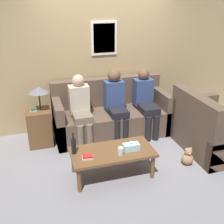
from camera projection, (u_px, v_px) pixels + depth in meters
name	position (u px, v px, depth m)	size (l,w,h in m)	color
ground_plane	(119.00, 145.00, 4.90)	(16.00, 16.00, 0.00)	gray
wall_back	(104.00, 60.00, 5.25)	(9.00, 0.08, 2.60)	tan
couch_main	(111.00, 116.00, 5.23)	(2.09, 0.87, 1.00)	brown
couch_side	(209.00, 131.00, 4.65)	(0.87, 1.26, 1.00)	brown
coffee_table	(112.00, 154.00, 3.99)	(1.18, 0.59, 0.40)	brown
side_table_with_lamp	(39.00, 124.00, 4.81)	(0.42, 0.41, 1.05)	brown
wine_bottle	(74.00, 146.00, 3.86)	(0.07, 0.07, 0.31)	black
drinking_glass	(121.00, 151.00, 3.85)	(0.08, 0.08, 0.11)	silver
book_stack	(88.00, 157.00, 3.77)	(0.16, 0.12, 0.05)	beige
tissue_box	(131.00, 147.00, 3.97)	(0.23, 0.12, 0.15)	silver
person_left	(81.00, 107.00, 4.78)	(0.34, 0.59, 1.20)	#756651
person_middle	(116.00, 101.00, 4.96)	(0.34, 0.60, 1.24)	black
person_right	(146.00, 100.00, 5.12)	(0.34, 0.65, 1.20)	black
teddy_bear	(188.00, 157.00, 4.33)	(0.18, 0.18, 0.29)	#A87A51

